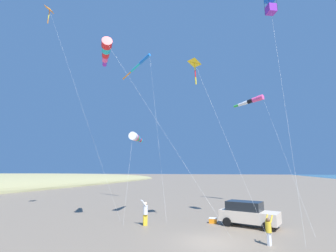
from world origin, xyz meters
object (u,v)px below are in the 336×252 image
object	(u,v)px
cooler_box	(213,221)
kite_delta_purple_drifting	(50,10)
person_adult_flyer	(145,211)
person_child_green_jacket	(269,229)
parked_car	(248,213)
kite_delta_striped_overhead	(195,63)
kite_box_orange_high_right	(270,4)
kite_windsock_red_high_left	(106,50)
kite_windsock_small_distant	(252,101)
kite_windsock_green_low_center	(136,138)
kite_windsock_black_fish_shape	(140,64)

from	to	relation	value
cooler_box	kite_delta_purple_drifting	xyz separation A→B (m)	(16.31, 2.95, 21.00)
person_adult_flyer	person_child_green_jacket	bearing A→B (deg)	164.71
parked_car	kite_delta_purple_drifting	distance (m)	27.96
kite_delta_striped_overhead	kite_delta_purple_drifting	distance (m)	17.50
cooler_box	kite_box_orange_high_right	size ratio (longest dim) A/B	0.03
kite_delta_striped_overhead	kite_windsock_red_high_left	xyz separation A→B (m)	(7.02, 2.70, 1.02)
kite_windsock_red_high_left	kite_windsock_small_distant	xyz separation A→B (m)	(-11.69, -17.75, -0.54)
parked_car	person_child_green_jacket	distance (m)	4.90
person_child_green_jacket	kite_delta_striped_overhead	world-z (taller)	kite_delta_striped_overhead
kite_delta_striped_overhead	parked_car	bearing A→B (deg)	-153.12
cooler_box	kite_windsock_green_low_center	bearing A→B (deg)	-5.90
person_child_green_jacket	kite_delta_purple_drifting	size ratio (longest dim) A/B	0.08
kite_windsock_small_distant	kite_windsock_green_low_center	bearing A→B (deg)	46.80
kite_delta_striped_overhead	kite_windsock_black_fish_shape	size ratio (longest dim) A/B	0.66
person_adult_flyer	kite_delta_purple_drifting	size ratio (longest dim) A/B	0.09
kite_delta_purple_drifting	kite_windsock_small_distant	size ratio (longest dim) A/B	1.30
person_child_green_jacket	kite_delta_purple_drifting	xyz separation A→B (m)	(20.27, -2.07, 20.30)
person_child_green_jacket	kite_windsock_black_fish_shape	world-z (taller)	kite_windsock_black_fish_shape
parked_car	kite_windsock_small_distant	bearing A→B (deg)	-94.85
cooler_box	kite_windsock_black_fish_shape	world-z (taller)	kite_windsock_black_fish_shape
parked_car	kite_windsock_green_low_center	bearing A→B (deg)	-5.81
person_child_green_jacket	kite_windsock_green_low_center	xyz separation A→B (m)	(11.52, -5.80, 6.58)
cooler_box	person_child_green_jacket	size ratio (longest dim) A/B	0.37
person_child_green_jacket	kite_windsock_red_high_left	bearing A→B (deg)	-1.23
cooler_box	kite_box_orange_high_right	world-z (taller)	kite_box_orange_high_right
cooler_box	kite_windsock_small_distant	distance (m)	19.12
person_child_green_jacket	kite_windsock_green_low_center	bearing A→B (deg)	-26.73
kite_windsock_red_high_left	person_child_green_jacket	bearing A→B (deg)	178.77
parked_car	kite_windsock_green_low_center	world-z (taller)	kite_windsock_green_low_center
parked_car	kite_box_orange_high_right	bearing A→B (deg)	171.84
kite_windsock_green_low_center	kite_delta_purple_drifting	xyz separation A→B (m)	(8.75, 3.73, 13.72)
kite_delta_striped_overhead	kite_windsock_green_low_center	size ratio (longest dim) A/B	1.70
person_adult_flyer	kite_windsock_red_high_left	size ratio (longest dim) A/B	0.13
person_adult_flyer	kite_windsock_red_high_left	distance (m)	13.65
kite_box_orange_high_right	kite_windsock_black_fish_shape	distance (m)	19.59
kite_windsock_red_high_left	kite_box_orange_high_right	distance (m)	14.61
kite_delta_purple_drifting	person_adult_flyer	bearing A→B (deg)	-178.22
parked_car	kite_windsock_red_high_left	xyz separation A→B (m)	(10.56, 4.50, 13.28)
kite_delta_striped_overhead	kite_windsock_small_distant	world-z (taller)	kite_windsock_small_distant
kite_windsock_green_low_center	parked_car	bearing A→B (deg)	174.19
kite_windsock_small_distant	parked_car	bearing A→B (deg)	85.15
kite_windsock_green_low_center	kite_delta_purple_drifting	world-z (taller)	kite_delta_purple_drifting
kite_windsock_red_high_left	kite_delta_purple_drifting	xyz separation A→B (m)	(8.52, -1.82, 6.98)
kite_delta_striped_overhead	kite_box_orange_high_right	bearing A→B (deg)	-167.75
cooler_box	kite_box_orange_high_right	bearing A→B (deg)	173.12
cooler_box	kite_delta_striped_overhead	distance (m)	13.18
person_adult_flyer	kite_windsock_black_fish_shape	world-z (taller)	kite_windsock_black_fish_shape
person_adult_flyer	kite_box_orange_high_right	world-z (taller)	kite_box_orange_high_right
kite_delta_striped_overhead	kite_windsock_red_high_left	world-z (taller)	kite_windsock_red_high_left
cooler_box	kite_windsock_black_fish_shape	distance (m)	24.24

